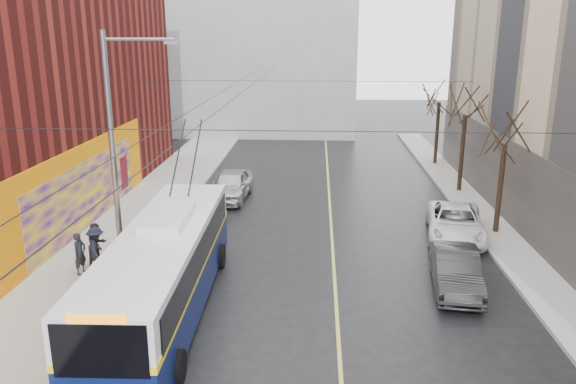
# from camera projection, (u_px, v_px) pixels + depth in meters

# --- Properties ---
(sidewalk_left) EXTENTS (4.00, 60.00, 0.15)m
(sidewalk_left) POSITION_uv_depth(u_px,v_px,m) (99.00, 259.00, 22.74)
(sidewalk_left) COLOR gray
(sidewalk_left) RESTS_ON ground
(sidewalk_right) EXTENTS (2.00, 60.00, 0.15)m
(sidewalk_right) POSITION_uv_depth(u_px,v_px,m) (526.00, 268.00, 21.87)
(sidewalk_right) COLOR gray
(sidewalk_right) RESTS_ON ground
(lane_line) EXTENTS (0.12, 50.00, 0.01)m
(lane_line) POSITION_uv_depth(u_px,v_px,m) (333.00, 247.00, 24.20)
(lane_line) COLOR #BFB74C
(lane_line) RESTS_ON ground
(building_far) EXTENTS (20.50, 12.10, 18.00)m
(building_far) POSITION_uv_depth(u_px,v_px,m) (246.00, 32.00, 51.88)
(building_far) COLOR gray
(building_far) RESTS_ON ground
(streetlight_pole) EXTENTS (2.65, 0.60, 9.00)m
(streetlight_pole) POSITION_uv_depth(u_px,v_px,m) (117.00, 154.00, 19.42)
(streetlight_pole) COLOR slate
(streetlight_pole) RESTS_ON ground
(catenary_wires) EXTENTS (18.00, 60.00, 0.22)m
(catenary_wires) POSITION_uv_depth(u_px,v_px,m) (239.00, 99.00, 23.43)
(catenary_wires) COLOR black
(tree_near) EXTENTS (3.20, 3.20, 6.40)m
(tree_near) POSITION_uv_depth(u_px,v_px,m) (507.00, 127.00, 24.38)
(tree_near) COLOR black
(tree_near) RESTS_ON ground
(tree_mid) EXTENTS (3.20, 3.20, 6.68)m
(tree_mid) POSITION_uv_depth(u_px,v_px,m) (466.00, 101.00, 31.03)
(tree_mid) COLOR black
(tree_mid) RESTS_ON ground
(tree_far) EXTENTS (3.20, 3.20, 6.57)m
(tree_far) POSITION_uv_depth(u_px,v_px,m) (440.00, 91.00, 37.78)
(tree_far) COLOR black
(tree_far) RESTS_ON ground
(pigeons_flying) EXTENTS (4.75, 1.86, 1.79)m
(pigeons_flying) POSITION_uv_depth(u_px,v_px,m) (227.00, 73.00, 18.83)
(pigeons_flying) COLOR slate
(trolleybus) EXTENTS (2.95, 11.79, 5.55)m
(trolleybus) POSITION_uv_depth(u_px,v_px,m) (164.00, 270.00, 18.08)
(trolleybus) COLOR #081243
(trolleybus) RESTS_ON ground
(parked_car_b) EXTENTS (2.02, 4.54, 1.45)m
(parked_car_b) POSITION_uv_depth(u_px,v_px,m) (456.00, 270.00, 20.06)
(parked_car_b) COLOR #272629
(parked_car_b) RESTS_ON ground
(parked_car_c) EXTENTS (3.19, 5.52, 1.45)m
(parked_car_c) POSITION_uv_depth(u_px,v_px,m) (455.00, 223.00, 25.09)
(parked_car_c) COLOR silver
(parked_car_c) RESTS_ON ground
(following_car) EXTENTS (2.25, 4.86, 1.61)m
(following_car) POSITION_uv_depth(u_px,v_px,m) (231.00, 185.00, 30.99)
(following_car) COLOR #B1B1B6
(following_car) RESTS_ON ground
(pedestrian_a) EXTENTS (0.54, 0.67, 1.61)m
(pedestrian_a) POSITION_uv_depth(u_px,v_px,m) (80.00, 254.00, 20.95)
(pedestrian_a) COLOR black
(pedestrian_a) RESTS_ON sidewalk_left
(pedestrian_b) EXTENTS (0.97, 1.07, 1.78)m
(pedestrian_b) POSITION_uv_depth(u_px,v_px,m) (97.00, 245.00, 21.52)
(pedestrian_b) COLOR black
(pedestrian_b) RESTS_ON sidewalk_left
(pedestrian_c) EXTENTS (1.07, 1.30, 1.75)m
(pedestrian_c) POSITION_uv_depth(u_px,v_px,m) (96.00, 249.00, 21.20)
(pedestrian_c) COLOR black
(pedestrian_c) RESTS_ON sidewalk_left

